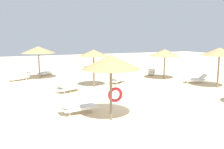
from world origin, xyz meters
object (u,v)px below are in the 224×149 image
parasol_0 (94,53)px  lounger_2 (152,72)px  parasol_4 (220,52)px  parasol_1 (38,50)px  lounger_0 (68,88)px  lounger_5 (77,108)px  parasol_5 (111,63)px  parasol_2 (165,53)px  lounger_6 (117,80)px  lounger_1 (20,77)px  lounger_7 (46,72)px  bench_2 (88,68)px  lounger_4 (195,79)px  bench_0 (122,66)px

parasol_0 → lounger_2: 8.16m
parasol_4 → parasol_1: bearing=140.8°
lounger_0 → lounger_5: bearing=-98.4°
lounger_2 → lounger_5: size_ratio=0.97×
lounger_2 → lounger_5: (-10.24, -8.67, -0.01)m
parasol_5 → parasol_1: bearing=96.7°
parasol_2 → lounger_0: size_ratio=1.44×
parasol_0 → lounger_6: (2.21, 0.48, -2.25)m
lounger_5 → parasol_4: bearing=8.0°
parasol_0 → lounger_1: parasol_0 is taller
parasol_0 → lounger_2: size_ratio=1.49×
lounger_7 → bench_2: bearing=12.0°
lounger_4 → lounger_1: bearing=151.3°
parasol_5 → lounger_7: parasol_5 is taller
bench_2 → lounger_7: bearing=-168.0°
bench_2 → lounger_1: bearing=-156.8°
parasol_5 → lounger_5: bearing=127.8°
lounger_0 → lounger_5: lounger_0 is taller
parasol_5 → bench_0: 18.30m
parasol_0 → parasol_2: (7.07, 0.69, -0.19)m
lounger_1 → lounger_7: size_ratio=1.11×
lounger_0 → lounger_4: bearing=-5.1°
lounger_2 → bench_0: (-0.42, 5.78, 0.02)m
parasol_0 → parasol_1: size_ratio=0.95×
parasol_1 → lounger_5: 11.37m
lounger_7 → lounger_4: bearing=-41.3°
parasol_2 → parasol_5: bearing=-138.4°
parasol_0 → parasol_2: bearing=5.6°
parasol_1 → parasol_5: 12.71m
parasol_0 → parasol_5: 7.44m
lounger_6 → bench_2: bearing=88.8°
lounger_0 → lounger_2: bearing=22.5°
parasol_5 → lounger_5: (-1.16, 1.50, -2.32)m
parasol_0 → parasol_1: 6.34m
parasol_4 → lounger_1: parasol_4 is taller
parasol_1 → lounger_1: bearing=-177.1°
lounger_1 → lounger_4: (13.27, -7.28, 0.01)m
parasol_2 → lounger_4: parasol_2 is taller
parasol_5 → lounger_6: parasol_5 is taller
parasol_0 → bench_0: size_ratio=1.89×
parasol_1 → lounger_6: size_ratio=1.58×
lounger_4 → lounger_5: 11.89m
parasol_5 → lounger_2: 13.83m
parasol_2 → lounger_0: (-9.36, -1.69, -2.06)m
parasol_0 → lounger_1: bearing=133.1°
lounger_5 → lounger_0: bearing=81.6°
lounger_2 → lounger_7: 10.67m
bench_0 → bench_2: (-4.46, -0.28, 0.00)m
parasol_0 → lounger_4: parasol_0 is taller
bench_0 → parasol_5: bearing=-118.5°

